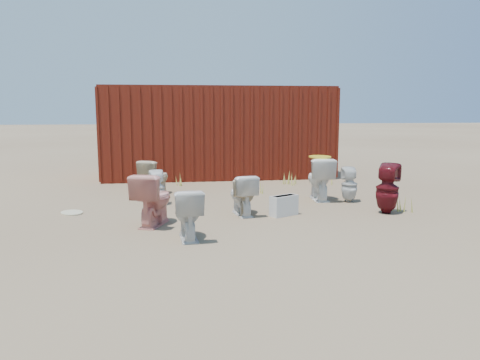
{
  "coord_description": "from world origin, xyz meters",
  "views": [
    {
      "loc": [
        -1.11,
        -7.67,
        1.82
      ],
      "look_at": [
        0.0,
        0.6,
        0.55
      ],
      "focal_mm": 35.0,
      "sensor_mm": 36.0,
      "label": 1
    }
  ],
  "objects": [
    {
      "name": "toilet_front_a",
      "position": [
        -0.98,
        -1.21,
        0.36
      ],
      "size": [
        0.46,
        0.74,
        0.73
      ],
      "primitive_type": "imported",
      "rotation": [
        0.0,
        0.0,
        3.22
      ],
      "color": "silver",
      "rests_on": "ground"
    },
    {
      "name": "toilet_back_beige_left",
      "position": [
        0.03,
        0.24,
        0.33
      ],
      "size": [
        0.49,
        0.7,
        0.65
      ],
      "primitive_type": "imported",
      "rotation": [
        0.0,
        0.0,
        2.93
      ],
      "color": "#BEAB8B",
      "rests_on": "ground"
    },
    {
      "name": "toilet_front_maroon",
      "position": [
        2.53,
        -0.02,
        0.44
      ],
      "size": [
        0.56,
        0.56,
        0.88
      ],
      "primitive_type": "imported",
      "rotation": [
        0.0,
        0.0,
        2.49
      ],
      "color": "#590F15",
      "rests_on": "ground"
    },
    {
      "name": "toilet_front_pink",
      "position": [
        -1.51,
        -0.33,
        0.42
      ],
      "size": [
        0.73,
        0.93,
        0.84
      ],
      "primitive_type": "imported",
      "rotation": [
        0.0,
        0.0,
        2.77
      ],
      "color": "#E59084",
      "rests_on": "ground"
    },
    {
      "name": "yellow_lid",
      "position": [
        1.71,
        1.34,
        0.87
      ],
      "size": [
        0.44,
        0.54,
        0.02
      ],
      "primitive_type": "ellipsoid",
      "color": "gold",
      "rests_on": "toilet_back_yellowlid"
    },
    {
      "name": "weed_clump_a",
      "position": [
        -1.97,
        2.87,
        0.17
      ],
      "size": [
        0.36,
        0.36,
        0.33
      ],
      "primitive_type": "cone",
      "color": "#BEBE4C",
      "rests_on": "ground"
    },
    {
      "name": "loose_lid_far",
      "position": [
        -2.98,
        0.7,
        0.01
      ],
      "size": [
        0.54,
        0.58,
        0.02
      ],
      "primitive_type": "ellipsoid",
      "rotation": [
        0.0,
        0.0,
        0.5
      ],
      "color": "#BEB38A",
      "rests_on": "ground"
    },
    {
      "name": "toilet_back_beige_right",
      "position": [
        -1.6,
        2.37,
        0.38
      ],
      "size": [
        0.75,
        0.85,
        0.75
      ],
      "primitive_type": "imported",
      "rotation": [
        0.0,
        0.0,
        2.57
      ],
      "color": "beige",
      "rests_on": "ground"
    },
    {
      "name": "weed_clump_f",
      "position": [
        2.86,
        0.08,
        0.14
      ],
      "size": [
        0.28,
        0.28,
        0.27
      ],
      "primitive_type": "cone",
      "color": "#BEBE4C",
      "rests_on": "ground"
    },
    {
      "name": "toilet_back_e",
      "position": [
        2.23,
        1.04,
        0.34
      ],
      "size": [
        0.35,
        0.36,
        0.69
      ],
      "primitive_type": "imported",
      "rotation": [
        0.0,
        0.0,
        3.01
      ],
      "color": "silver",
      "rests_on": "ground"
    },
    {
      "name": "loose_tank",
      "position": [
        0.69,
        0.04,
        0.17
      ],
      "size": [
        0.53,
        0.41,
        0.35
      ],
      "primitive_type": "cube",
      "rotation": [
        0.0,
        0.0,
        0.5
      ],
      "color": "silver",
      "rests_on": "ground"
    },
    {
      "name": "weed_clump_c",
      "position": [
        2.49,
        3.18,
        0.14
      ],
      "size": [
        0.36,
        0.36,
        0.29
      ],
      "primitive_type": "cone",
      "color": "#BEBE4C",
      "rests_on": "ground"
    },
    {
      "name": "weed_clump_b",
      "position": [
        0.6,
        2.27,
        0.13
      ],
      "size": [
        0.32,
        0.32,
        0.26
      ],
      "primitive_type": "cone",
      "color": "#BEBE4C",
      "rests_on": "ground"
    },
    {
      "name": "loose_lid_near",
      "position": [
        -1.87,
        3.37,
        0.01
      ],
      "size": [
        0.45,
        0.55,
        0.02
      ],
      "primitive_type": "ellipsoid",
      "rotation": [
        0.0,
        0.0,
        -0.16
      ],
      "color": "#C4B88E",
      "rests_on": "ground"
    },
    {
      "name": "weed_clump_d",
      "position": [
        -1.09,
        3.5,
        0.13
      ],
      "size": [
        0.3,
        0.3,
        0.27
      ],
      "primitive_type": "cone",
      "color": "#BEBE4C",
      "rests_on": "ground"
    },
    {
      "name": "toilet_back_a",
      "position": [
        -1.51,
        1.25,
        0.33
      ],
      "size": [
        0.34,
        0.34,
        0.67
      ],
      "primitive_type": "imported",
      "rotation": [
        0.0,
        0.0,
        3.27
      ],
      "color": "white",
      "rests_on": "ground"
    },
    {
      "name": "shipping_container",
      "position": [
        0.0,
        5.2,
        1.2
      ],
      "size": [
        6.0,
        2.4,
        2.4
      ],
      "primitive_type": "cube",
      "color": "#4E0D0D",
      "rests_on": "ground"
    },
    {
      "name": "ground",
      "position": [
        0.0,
        0.0,
        0.0
      ],
      "size": [
        100.0,
        100.0,
        0.0
      ],
      "primitive_type": "plane",
      "color": "brown",
      "rests_on": "ground"
    },
    {
      "name": "toilet_back_yellowlid",
      "position": [
        1.71,
        1.34,
        0.43
      ],
      "size": [
        0.53,
        0.87,
        0.86
      ],
      "primitive_type": "imported",
      "rotation": [
        0.0,
        0.0,
        3.08
      ],
      "color": "white",
      "rests_on": "ground"
    },
    {
      "name": "weed_clump_e",
      "position": [
        1.6,
        3.3,
        0.16
      ],
      "size": [
        0.34,
        0.34,
        0.31
      ],
      "primitive_type": "cone",
      "color": "#BEBE4C",
      "rests_on": "ground"
    },
    {
      "name": "toilet_front_c",
      "position": [
        -0.02,
        0.19,
        0.35
      ],
      "size": [
        0.52,
        0.76,
        0.71
      ],
      "primitive_type": "imported",
      "rotation": [
        0.0,
        0.0,
        3.33
      ],
      "color": "white",
      "rests_on": "ground"
    }
  ]
}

